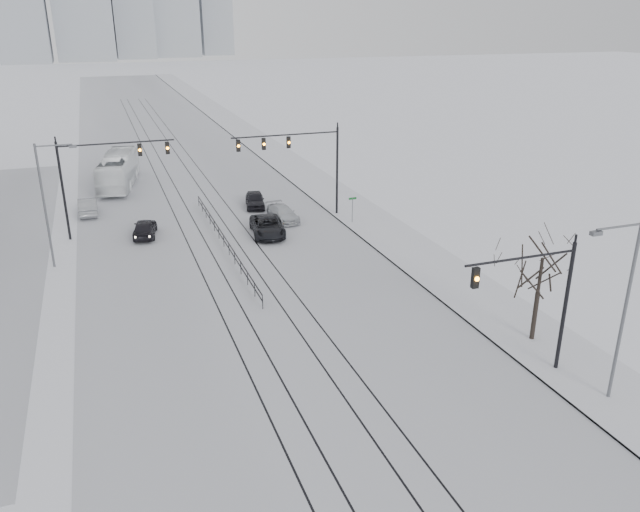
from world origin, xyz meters
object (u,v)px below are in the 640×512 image
Objects in this scene: traffic_mast_near at (541,294)px; sedan_nb_front at (267,226)px; bare_tree at (541,267)px; sedan_sb_inner at (145,228)px; sedan_nb_right at (283,214)px; sedan_sb_outer at (88,206)px; box_truck at (118,170)px; sedan_nb_far at (255,200)px.

sedan_nb_front is at bearing 104.89° from traffic_mast_near.
sedan_nb_front is (-9.21, 22.57, -3.73)m from bare_tree.
sedan_nb_front is (9.63, -3.04, 0.01)m from sedan_sb_inner.
bare_tree is 27.08m from sedan_nb_right.
sedan_nb_front is (-6.80, 25.57, -3.81)m from traffic_mast_near.
sedan_nb_front is 4.09m from sedan_nb_right.
box_truck is at bearing -108.69° from sedan_sb_outer.
sedan_sb_outer is 0.85× the size of sedan_nb_front.
traffic_mast_near is 1.63× the size of sedan_nb_far.
bare_tree is at bearing -81.79° from sedan_nb_right.
traffic_mast_near is 29.52m from sedan_nb_right.
traffic_mast_near is at bearing -87.87° from sedan_nb_right.
sedan_nb_far is (1.01, 8.25, -0.03)m from sedan_nb_front.
sedan_sb_outer reaches higher than sedan_nb_far.
bare_tree is 1.12× the size of sedan_nb_front.
sedan_sb_inner is 10.09m from sedan_nb_front.
bare_tree is at bearing 51.24° from traffic_mast_near.
traffic_mast_near is at bearing -128.76° from bare_tree.
sedan_nb_far is 17.23m from box_truck.
traffic_mast_near reaches higher than sedan_sb_inner.
sedan_sb_inner is at bearing -142.80° from sedan_nb_far.
bare_tree is (2.41, 3.00, -0.07)m from traffic_mast_near.
bare_tree is 0.49× the size of box_truck.
sedan_sb_inner is 11.85m from sedan_nb_far.
traffic_mast_near reaches higher than sedan_nb_front.
sedan_nb_front is at bearing 127.79° from box_truck.
traffic_mast_near is 33.21m from sedan_sb_inner.
box_truck is (-11.73, 12.58, 0.99)m from sedan_nb_far.
sedan_nb_front is at bearing -131.63° from sedan_nb_right.
sedan_nb_front is at bearing 141.39° from sedan_sb_outer.
sedan_nb_far is (-5.79, 33.82, -3.83)m from traffic_mast_near.
bare_tree is at bearing -64.04° from sedan_nb_far.
box_truck is at bearing 120.15° from sedan_nb_right.
bare_tree is 32.11m from sedan_nb_far.
traffic_mast_near is 1.29× the size of sedan_nb_front.
box_truck is (-13.07, 17.48, 1.07)m from sedan_nb_right.
traffic_mast_near is 1.56× the size of sedan_nb_right.
box_truck reaches higher than sedan_sb_outer.
sedan_sb_inner is at bearing 118.20° from sedan_sb_outer.
sedan_sb_inner is 9.25m from sedan_sb_outer.
sedan_nb_front is (13.99, -11.19, -0.01)m from sedan_sb_outer.
sedan_nb_front is at bearing 172.49° from sedan_sb_inner.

